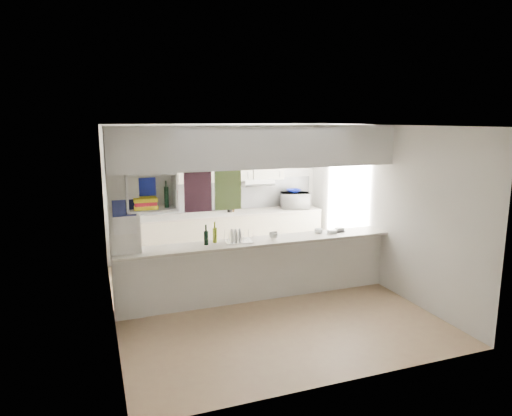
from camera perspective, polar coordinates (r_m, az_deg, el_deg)
name	(u,v)px	position (r m, az deg, el deg)	size (l,w,h in m)	color
floor	(259,299)	(7.07, 0.33, -11.27)	(4.80, 4.80, 0.00)	#A37D5F
ceiling	(259,125)	(6.54, 0.36, 10.30)	(4.80, 4.80, 0.00)	white
wall_back	(216,191)	(8.94, -5.00, 2.09)	(4.20, 4.20, 0.00)	silver
wall_left	(109,227)	(6.29, -17.91, -2.22)	(4.80, 4.80, 0.00)	silver
wall_right	(380,206)	(7.66, 15.25, 0.23)	(4.80, 4.80, 0.00)	silver
servery_partition	(247,192)	(6.57, -1.07, 2.05)	(4.20, 0.50, 2.60)	silver
cubby_shelf	(149,194)	(6.19, -13.19, 1.69)	(0.65, 0.35, 0.50)	white
kitchen_run	(228,217)	(8.82, -3.50, -1.15)	(3.60, 0.63, 2.24)	beige
microwave	(295,200)	(9.24, 4.89, 0.97)	(0.56, 0.38, 0.31)	white
bowl	(293,191)	(9.22, 4.71, 2.15)	(0.28, 0.28, 0.07)	#0C188D
dish_rack	(238,236)	(6.69, -2.22, -3.55)	(0.41, 0.32, 0.21)	silver
cup	(274,235)	(6.80, 2.20, -3.44)	(0.13, 0.13, 0.10)	white
wine_bottles	(211,236)	(6.60, -5.69, -3.49)	(0.22, 0.15, 0.31)	black
plastic_tubs	(329,231)	(7.32, 9.06, -2.82)	(0.51, 0.21, 0.07)	silver
utensil_jar	(230,209)	(8.81, -3.31, -0.07)	(0.10, 0.10, 0.14)	black
knife_block	(232,206)	(8.84, -3.07, 0.22)	(0.11, 0.09, 0.21)	brown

